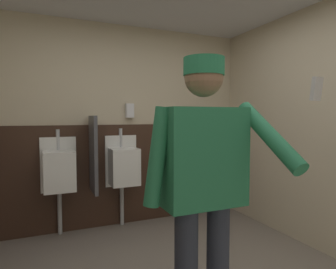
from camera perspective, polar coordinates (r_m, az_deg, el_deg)
The scene contains 9 objects.
wall_back at distance 3.86m, azimuth -9.34°, elevation 1.76°, with size 3.93×0.12×2.55m, color beige.
wainscot_band_back at distance 3.86m, azimuth -8.97°, elevation -7.67°, with size 3.33×0.03×1.29m, color #382319.
urinal_left at distance 3.58m, azimuth -20.48°, elevation -6.55°, with size 0.40×0.34×1.24m.
urinal_middle at distance 3.69m, azimuth -8.72°, elevation -6.07°, with size 0.40×0.34×1.24m.
urinal_right at distance 3.95m, azimuth 1.92°, elevation -5.41°, with size 0.40×0.34×1.24m.
privacy_divider_panel at distance 3.52m, azimuth -14.37°, elevation -3.76°, with size 0.04×0.40×0.90m, color #4C4C51.
person at distance 1.76m, azimuth 6.98°, elevation -8.15°, with size 0.71×0.60×1.73m.
cell_phone at distance 1.54m, azimuth 26.99°, elevation 7.94°, with size 0.06×0.02×0.11m, color silver.
soap_dispenser at distance 3.79m, azimuth -7.49°, elevation 4.66°, with size 0.10×0.07×0.18m, color silver.
Camera 1 is at (-0.94, -1.79, 1.39)m, focal length 31.23 mm.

